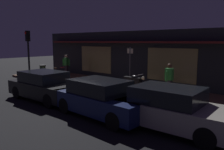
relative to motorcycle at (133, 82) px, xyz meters
The scene contains 13 objects.
ground_plane 3.51m from the motorcycle, 126.76° to the right, with size 60.00×60.00×0.00m, color black.
sidewalk_slab 2.16m from the motorcycle, behind, with size 18.00×4.00×0.15m, color brown.
storefront_building 4.33m from the motorcycle, 119.67° to the left, with size 18.00×3.30×3.60m.
motorcycle is the anchor object (origin of this frame).
bicycle_parked 6.35m from the motorcycle, behind, with size 1.64×0.46×0.91m.
person_photographer 7.35m from the motorcycle, behind, with size 0.59×0.44×1.67m.
person_bystander 2.25m from the motorcycle, ahead, with size 0.38×0.61×1.67m.
sign_post 1.90m from the motorcycle, 133.25° to the left, with size 0.44×0.09×2.40m.
trash_bin 8.25m from the motorcycle, behind, with size 0.48×0.48×0.93m.
traffic_light_pole 7.57m from the motorcycle, 160.37° to the right, with size 0.24×0.33×3.60m.
parked_car_near 4.76m from the motorcycle, 120.45° to the right, with size 4.17×1.94×1.42m.
parked_car_far 4.30m from the motorcycle, 70.02° to the right, with size 4.14×1.86×1.42m.
parked_car_across 5.41m from the motorcycle, 40.22° to the right, with size 4.19×1.98×1.42m.
Camera 1 is at (9.67, -7.52, 2.92)m, focal length 36.88 mm.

